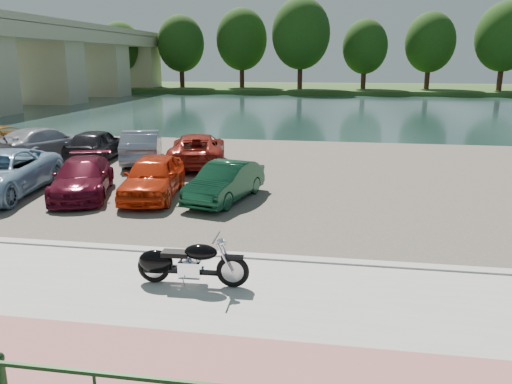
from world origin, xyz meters
TOP-DOWN VIEW (x-y plane):
  - ground at (0.00, 0.00)m, footprint 200.00×200.00m
  - promenade at (0.00, -1.00)m, footprint 60.00×6.00m
  - pink_path at (0.00, -2.50)m, footprint 60.00×2.00m
  - kerb at (0.00, 2.00)m, footprint 60.00×0.30m
  - parking_lot at (0.00, 11.00)m, footprint 60.00×18.00m
  - river at (0.00, 40.00)m, footprint 120.00×40.00m
  - far_bank at (0.00, 72.00)m, footprint 120.00×24.00m
  - bridge at (-28.00, 41.02)m, footprint 7.00×56.00m
  - far_trees at (4.36, 65.79)m, footprint 70.25×10.68m
  - motorcycle at (-0.29, 0.32)m, footprint 2.33×0.75m
  - car_3 at (-5.86, 6.69)m, footprint 3.05×4.66m
  - car_4 at (-3.40, 6.91)m, footprint 2.19×4.34m
  - car_5 at (-0.89, 6.89)m, footprint 2.17×4.00m
  - car_6 at (-13.34, 12.92)m, footprint 3.19×5.70m
  - car_7 at (-10.92, 12.52)m, footprint 3.10×5.51m
  - car_8 at (-8.34, 12.67)m, footprint 2.11×4.46m
  - car_9 at (-6.06, 12.58)m, footprint 2.86×4.79m
  - car_10 at (-3.38, 12.31)m, footprint 3.41×5.48m

SIDE VIEW (x-z plane):
  - ground at x=0.00m, z-range 0.00..0.00m
  - river at x=0.00m, z-range 0.00..0.00m
  - parking_lot at x=0.00m, z-range 0.00..0.04m
  - promenade at x=0.00m, z-range 0.00..0.10m
  - kerb at x=0.00m, z-range 0.00..0.14m
  - pink_path at x=0.00m, z-range 0.10..0.11m
  - far_bank at x=0.00m, z-range 0.00..0.60m
  - motorcycle at x=-0.29m, z-range 0.04..1.09m
  - car_5 at x=-0.89m, z-range 0.04..1.29m
  - car_3 at x=-5.86m, z-range 0.04..1.30m
  - car_10 at x=-3.38m, z-range 0.04..1.45m
  - car_4 at x=-3.40m, z-range 0.04..1.46m
  - car_8 at x=-8.34m, z-range 0.04..1.51m
  - car_9 at x=-6.06m, z-range 0.04..1.53m
  - car_6 at x=-13.34m, z-range 0.04..1.54m
  - car_7 at x=-10.92m, z-range 0.04..1.55m
  - bridge at x=-28.00m, z-range 1.24..9.79m
  - far_trees at x=4.36m, z-range 1.23..13.75m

